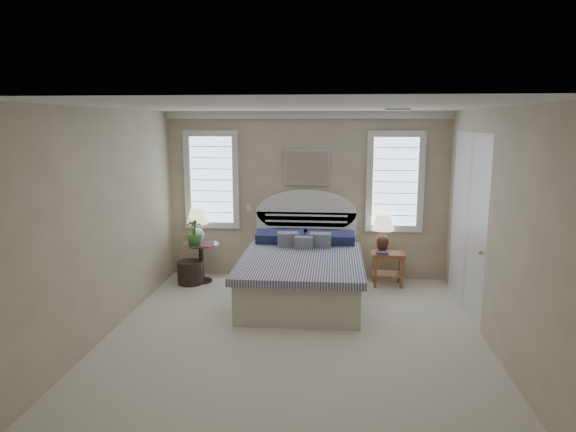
% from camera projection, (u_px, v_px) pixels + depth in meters
% --- Properties ---
extents(floor, '(4.50, 5.00, 0.01)m').
position_uv_depth(floor, '(294.00, 338.00, 6.10)').
color(floor, beige).
rests_on(floor, ground).
extents(ceiling, '(4.50, 5.00, 0.01)m').
position_uv_depth(ceiling, '(294.00, 106.00, 5.61)').
color(ceiling, silver).
rests_on(ceiling, wall_back).
extents(wall_back, '(4.50, 0.02, 2.70)m').
position_uv_depth(wall_back, '(307.00, 196.00, 8.30)').
color(wall_back, tan).
rests_on(wall_back, floor).
extents(wall_left, '(0.02, 5.00, 2.70)m').
position_uv_depth(wall_left, '(104.00, 224.00, 6.06)').
color(wall_left, tan).
rests_on(wall_left, floor).
extents(wall_right, '(0.02, 5.00, 2.70)m').
position_uv_depth(wall_right, '(497.00, 231.00, 5.65)').
color(wall_right, tan).
rests_on(wall_right, floor).
extents(crown_molding, '(4.50, 0.08, 0.12)m').
position_uv_depth(crown_molding, '(307.00, 115.00, 8.02)').
color(crown_molding, silver).
rests_on(crown_molding, wall_back).
extents(hvac_vent, '(0.30, 0.20, 0.02)m').
position_uv_depth(hvac_vent, '(397.00, 110.00, 6.28)').
color(hvac_vent, '#B2B2B2').
rests_on(hvac_vent, ceiling).
extents(switch_plate, '(0.08, 0.01, 0.12)m').
position_uv_depth(switch_plate, '(249.00, 207.00, 8.41)').
color(switch_plate, silver).
rests_on(switch_plate, wall_back).
extents(window_left, '(0.90, 0.06, 1.60)m').
position_uv_depth(window_left, '(212.00, 180.00, 8.37)').
color(window_left, silver).
rests_on(window_left, wall_back).
extents(window_right, '(0.90, 0.06, 1.60)m').
position_uv_depth(window_right, '(395.00, 182.00, 8.11)').
color(window_right, silver).
rests_on(window_right, wall_back).
extents(painting, '(0.74, 0.04, 0.58)m').
position_uv_depth(painting, '(307.00, 167.00, 8.17)').
color(painting, silver).
rests_on(painting, wall_back).
extents(closet_door, '(0.02, 1.80, 2.40)m').
position_uv_depth(closet_door, '(467.00, 223.00, 6.85)').
color(closet_door, silver).
rests_on(closet_door, floor).
extents(bed, '(1.72, 2.28, 1.47)m').
position_uv_depth(bed, '(302.00, 272.00, 7.45)').
color(bed, '#BAB7A3').
rests_on(bed, floor).
extents(side_table_left, '(0.56, 0.56, 0.63)m').
position_uv_depth(side_table_left, '(201.00, 258.00, 8.18)').
color(side_table_left, black).
rests_on(side_table_left, floor).
extents(nightstand_right, '(0.50, 0.40, 0.53)m').
position_uv_depth(nightstand_right, '(388.00, 261.00, 8.01)').
color(nightstand_right, brown).
rests_on(nightstand_right, floor).
extents(floor_pot, '(0.48, 0.48, 0.36)m').
position_uv_depth(floor_pot, '(190.00, 272.00, 8.12)').
color(floor_pot, black).
rests_on(floor_pot, floor).
extents(lamp_left, '(0.42, 0.42, 0.56)m').
position_uv_depth(lamp_left, '(197.00, 222.00, 8.10)').
color(lamp_left, silver).
rests_on(lamp_left, side_table_left).
extents(lamp_right, '(0.42, 0.42, 0.58)m').
position_uv_depth(lamp_right, '(383.00, 229.00, 8.04)').
color(lamp_right, black).
rests_on(lamp_right, nightstand_right).
extents(potted_plant, '(0.30, 0.30, 0.44)m').
position_uv_depth(potted_plant, '(194.00, 232.00, 7.98)').
color(potted_plant, '#417B31').
rests_on(potted_plant, side_table_left).
extents(books_left, '(0.22, 0.18, 0.02)m').
position_uv_depth(books_left, '(206.00, 246.00, 7.92)').
color(books_left, '#A12836').
rests_on(books_left, side_table_left).
extents(books_right, '(0.19, 0.16, 0.04)m').
position_uv_depth(books_right, '(382.00, 253.00, 7.85)').
color(books_right, '#A12836').
rests_on(books_right, nightstand_right).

